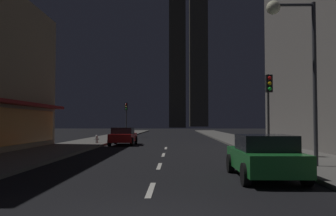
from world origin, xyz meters
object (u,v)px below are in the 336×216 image
object	(u,v)px
traffic_light_near_right	(269,96)
street_lamp_right	(293,42)
car_parked_near	(264,156)
traffic_light_far_left	(126,112)
car_parked_far	(123,136)
fire_hydrant_far_left	(97,139)

from	to	relation	value
traffic_light_near_right	street_lamp_right	distance (m)	4.60
traffic_light_near_right	car_parked_near	bearing A→B (deg)	-106.38
street_lamp_right	traffic_light_far_left	bearing A→B (deg)	109.84
traffic_light_near_right	traffic_light_far_left	distance (m)	28.19
car_parked_near	car_parked_far	world-z (taller)	same
fire_hydrant_far_left	traffic_light_near_right	xyz separation A→B (m)	(11.40, -11.12, 2.74)
fire_hydrant_far_left	street_lamp_right	xyz separation A→B (m)	(11.28, -15.31, 4.61)
traffic_light_far_left	street_lamp_right	world-z (taller)	street_lamp_right
street_lamp_right	car_parked_near	bearing A→B (deg)	-128.11
traffic_light_far_left	street_lamp_right	distance (m)	32.11
car_parked_far	traffic_light_far_left	world-z (taller)	traffic_light_far_left
car_parked_far	traffic_light_far_left	bearing A→B (deg)	97.09
car_parked_near	traffic_light_near_right	size ratio (longest dim) A/B	1.01
fire_hydrant_far_left	car_parked_far	bearing A→B (deg)	-11.09
car_parked_far	traffic_light_far_left	size ratio (longest dim) A/B	1.01
car_parked_far	street_lamp_right	xyz separation A→B (m)	(8.98, -14.86, 4.33)
fire_hydrant_far_left	traffic_light_far_left	size ratio (longest dim) A/B	0.16
car_parked_near	street_lamp_right	distance (m)	5.20
traffic_light_near_right	traffic_light_far_left	bearing A→B (deg)	112.97
street_lamp_right	traffic_light_near_right	bearing A→B (deg)	88.36
car_parked_near	traffic_light_near_right	distance (m)	7.17
fire_hydrant_far_left	street_lamp_right	bearing A→B (deg)	-53.62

